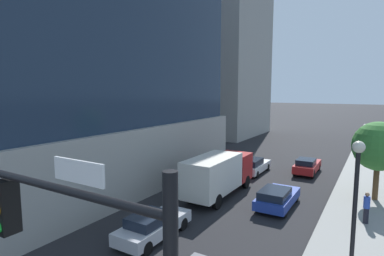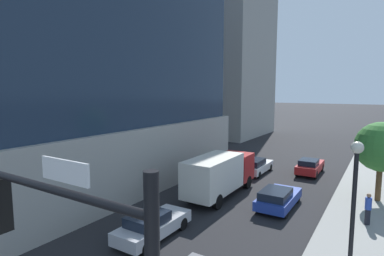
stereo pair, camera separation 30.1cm
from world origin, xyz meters
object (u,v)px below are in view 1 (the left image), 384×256
object	(u,v)px
construction_building	(216,27)
car_white	(253,166)
street_tree	(378,146)
street_lamp	(356,193)
box_truck	(219,173)
car_silver	(153,225)
car_red	(307,166)
pedestrian_blue_shirt	(366,207)
car_blue	(277,197)

from	to	relation	value
construction_building	car_white	world-z (taller)	construction_building
street_tree	street_lamp	bearing A→B (deg)	-93.36
construction_building	box_truck	xyz separation A→B (m)	(15.30, -29.79, -16.88)
construction_building	car_silver	bearing A→B (deg)	-67.75
car_red	pedestrian_blue_shirt	bearing A→B (deg)	-62.84
street_lamp	construction_building	bearing A→B (deg)	123.44
car_white	pedestrian_blue_shirt	bearing A→B (deg)	-38.60
street_tree	car_red	size ratio (longest dim) A/B	1.23
car_blue	pedestrian_blue_shirt	xyz separation A→B (m)	(5.07, -0.12, 0.37)
street_lamp	box_truck	bearing A→B (deg)	141.97
box_truck	pedestrian_blue_shirt	xyz separation A→B (m)	(9.34, -0.17, -0.66)
construction_building	pedestrian_blue_shirt	xyz separation A→B (m)	(24.64, -29.97, -17.54)
car_silver	pedestrian_blue_shirt	size ratio (longest dim) A/B	2.54
pedestrian_blue_shirt	street_tree	bearing A→B (deg)	85.25
street_tree	car_blue	xyz separation A→B (m)	(-5.46, -4.60, -3.16)
construction_building	car_silver	distance (m)	44.19
construction_building	pedestrian_blue_shirt	world-z (taller)	construction_building
car_blue	box_truck	distance (m)	4.39
street_lamp	car_red	bearing A→B (deg)	105.89
car_white	pedestrian_blue_shirt	distance (m)	11.96
construction_building	box_truck	distance (m)	37.51
car_red	box_truck	xyz separation A→B (m)	(-4.27, -9.71, 0.99)
car_silver	car_blue	size ratio (longest dim) A/B	1.04
construction_building	car_red	world-z (taller)	construction_building
car_red	box_truck	size ratio (longest dim) A/B	0.59
car_red	construction_building	bearing A→B (deg)	134.26
construction_building	car_blue	distance (m)	39.93
car_red	pedestrian_blue_shirt	size ratio (longest dim) A/B	2.45
street_lamp	car_silver	size ratio (longest dim) A/B	1.24
car_silver	car_white	xyz separation A→B (m)	(0.00, 14.89, 0.00)
car_red	pedestrian_blue_shirt	distance (m)	11.11
car_white	car_blue	bearing A→B (deg)	-59.81
construction_building	car_white	bearing A→B (deg)	-55.80
construction_building	car_red	size ratio (longest dim) A/B	9.82
street_lamp	car_red	xyz separation A→B (m)	(-4.78, 16.79, -3.12)
construction_building	car_red	distance (m)	33.25
car_red	car_blue	bearing A→B (deg)	-90.00
pedestrian_blue_shirt	construction_building	bearing A→B (deg)	129.43
street_tree	car_blue	world-z (taller)	street_tree
construction_building	box_truck	size ratio (longest dim) A/B	5.80
car_silver	box_truck	bearing A→B (deg)	90.00
street_tree	car_red	xyz separation A→B (m)	(-5.46, 5.16, -3.12)
street_lamp	car_blue	distance (m)	9.07
box_truck	construction_building	bearing A→B (deg)	117.18
construction_building	box_truck	world-z (taller)	construction_building
car_blue	pedestrian_blue_shirt	world-z (taller)	pedestrian_blue_shirt
street_tree	pedestrian_blue_shirt	size ratio (longest dim) A/B	3.01
box_truck	pedestrian_blue_shirt	bearing A→B (deg)	-1.05
construction_building	pedestrian_blue_shirt	size ratio (longest dim) A/B	24.11
construction_building	street_lamp	xyz separation A→B (m)	(24.35, -36.87, -14.75)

